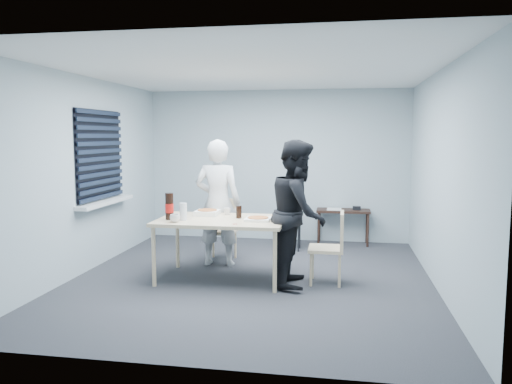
% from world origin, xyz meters
% --- Properties ---
extents(room, '(5.00, 5.00, 5.00)m').
position_xyz_m(room, '(-2.20, 0.40, 1.44)').
color(room, '#28282D').
rests_on(room, ground).
extents(dining_table, '(1.59, 1.01, 0.78)m').
position_xyz_m(dining_table, '(-0.37, -0.07, 0.72)').
color(dining_table, beige).
rests_on(dining_table, ground).
extents(chair_far, '(0.42, 0.42, 0.89)m').
position_xyz_m(chair_far, '(-0.60, 0.94, 0.51)').
color(chair_far, beige).
rests_on(chair_far, ground).
extents(chair_right, '(0.42, 0.42, 0.89)m').
position_xyz_m(chair_right, '(1.02, -0.03, 0.51)').
color(chair_right, beige).
rests_on(chair_right, ground).
extents(person_white, '(0.65, 0.42, 1.77)m').
position_xyz_m(person_white, '(-0.59, 0.61, 0.89)').
color(person_white, silver).
rests_on(person_white, ground).
extents(person_black, '(0.47, 0.86, 1.77)m').
position_xyz_m(person_black, '(0.60, -0.13, 0.89)').
color(person_black, black).
rests_on(person_black, ground).
extents(side_table, '(0.88, 0.39, 0.59)m').
position_xyz_m(side_table, '(1.15, 2.28, 0.51)').
color(side_table, black).
rests_on(side_table, ground).
extents(stool, '(0.33, 0.33, 0.46)m').
position_xyz_m(stool, '(0.34, 1.72, 0.35)').
color(stool, black).
rests_on(stool, ground).
extents(backpack, '(0.32, 0.24, 0.45)m').
position_xyz_m(backpack, '(0.34, 1.70, 0.67)').
color(backpack, slate).
rests_on(backpack, stool).
extents(pizza_box_a, '(0.30, 0.30, 0.07)m').
position_xyz_m(pizza_box_a, '(-0.63, 0.18, 0.81)').
color(pizza_box_a, white).
rests_on(pizza_box_a, dining_table).
extents(pizza_box_b, '(0.31, 0.31, 0.04)m').
position_xyz_m(pizza_box_b, '(0.10, -0.12, 0.80)').
color(pizza_box_b, white).
rests_on(pizza_box_b, dining_table).
extents(mug_a, '(0.17, 0.17, 0.10)m').
position_xyz_m(mug_a, '(-0.87, -0.41, 0.82)').
color(mug_a, silver).
rests_on(mug_a, dining_table).
extents(mug_b, '(0.10, 0.10, 0.09)m').
position_xyz_m(mug_b, '(-0.38, 0.27, 0.82)').
color(mug_b, silver).
rests_on(mug_b, dining_table).
extents(cola_glass, '(0.10, 0.10, 0.16)m').
position_xyz_m(cola_glass, '(-0.17, 0.02, 0.86)').
color(cola_glass, black).
rests_on(cola_glass, dining_table).
extents(soda_bottle, '(0.11, 0.11, 0.33)m').
position_xyz_m(soda_bottle, '(-1.00, -0.23, 0.94)').
color(soda_bottle, black).
rests_on(soda_bottle, dining_table).
extents(plastic_cups, '(0.12, 0.12, 0.22)m').
position_xyz_m(plastic_cups, '(-0.81, -0.25, 0.88)').
color(plastic_cups, silver).
rests_on(plastic_cups, dining_table).
extents(rubber_band, '(0.06, 0.06, 0.00)m').
position_xyz_m(rubber_band, '(-0.12, -0.42, 0.78)').
color(rubber_band, red).
rests_on(rubber_band, dining_table).
extents(papers, '(0.26, 0.34, 0.01)m').
position_xyz_m(papers, '(1.00, 2.29, 0.59)').
color(papers, white).
rests_on(papers, side_table).
extents(black_box, '(0.16, 0.13, 0.06)m').
position_xyz_m(black_box, '(1.37, 2.30, 0.62)').
color(black_box, black).
rests_on(black_box, side_table).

